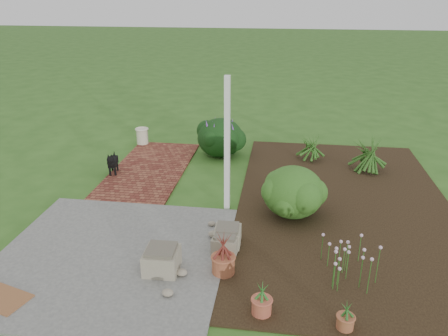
# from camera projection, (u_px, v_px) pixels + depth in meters

# --- Properties ---
(ground) EXTENTS (80.00, 80.00, 0.00)m
(ground) POSITION_uv_depth(u_px,v_px,m) (210.00, 210.00, 8.16)
(ground) COLOR #2F5B1C
(ground) RESTS_ON ground
(concrete_patio) EXTENTS (3.50, 3.50, 0.04)m
(concrete_patio) POSITION_uv_depth(u_px,v_px,m) (111.00, 256.00, 6.72)
(concrete_patio) COLOR #5C5D5A
(concrete_patio) RESTS_ON ground
(brick_path) EXTENTS (1.60, 3.50, 0.04)m
(brick_path) POSITION_uv_depth(u_px,v_px,m) (150.00, 169.00, 9.98)
(brick_path) COLOR #5E261D
(brick_path) RESTS_ON ground
(garden_bed) EXTENTS (4.00, 7.00, 0.03)m
(garden_bed) POSITION_uv_depth(u_px,v_px,m) (344.00, 206.00, 8.29)
(garden_bed) COLOR black
(garden_bed) RESTS_ON ground
(veranda_post) EXTENTS (0.10, 0.10, 2.50)m
(veranda_post) POSITION_uv_depth(u_px,v_px,m) (227.00, 146.00, 7.74)
(veranda_post) COLOR white
(veranda_post) RESTS_ON ground
(stone_trough_near) EXTENTS (0.50, 0.50, 0.32)m
(stone_trough_near) POSITION_uv_depth(u_px,v_px,m) (162.00, 261.00, 6.30)
(stone_trough_near) COLOR slate
(stone_trough_near) RESTS_ON concrete_patio
(stone_trough_mid) EXTENTS (0.42, 0.42, 0.26)m
(stone_trough_mid) POSITION_uv_depth(u_px,v_px,m) (226.00, 243.00, 6.79)
(stone_trough_mid) COLOR gray
(stone_trough_mid) RESTS_ON concrete_patio
(stone_trough_far) EXTENTS (0.43, 0.43, 0.28)m
(stone_trough_far) POSITION_uv_depth(u_px,v_px,m) (228.00, 236.00, 6.96)
(stone_trough_far) COLOR gray
(stone_trough_far) RESTS_ON concrete_patio
(coir_doormat) EXTENTS (0.80, 0.63, 0.02)m
(coir_doormat) POSITION_uv_depth(u_px,v_px,m) (2.00, 298.00, 5.76)
(coir_doormat) COLOR brown
(coir_doormat) RESTS_ON concrete_patio
(black_dog) EXTENTS (0.23, 0.55, 0.48)m
(black_dog) POSITION_uv_depth(u_px,v_px,m) (113.00, 162.00, 9.55)
(black_dog) COLOR black
(black_dog) RESTS_ON brick_path
(cream_ceramic_urn) EXTENTS (0.31, 0.31, 0.40)m
(cream_ceramic_urn) POSITION_uv_depth(u_px,v_px,m) (142.00, 136.00, 11.47)
(cream_ceramic_urn) COLOR beige
(cream_ceramic_urn) RESTS_ON brick_path
(evergreen_shrub) EXTENTS (1.12, 1.12, 0.93)m
(evergreen_shrub) POSITION_uv_depth(u_px,v_px,m) (293.00, 191.00, 7.79)
(evergreen_shrub) COLOR #12400D
(evergreen_shrub) RESTS_ON garden_bed
(agapanthus_clump_back) EXTENTS (1.03, 1.03, 0.91)m
(agapanthus_clump_back) POSITION_uv_depth(u_px,v_px,m) (368.00, 152.00, 9.67)
(agapanthus_clump_back) COLOR #0C370D
(agapanthus_clump_back) RESTS_ON garden_bed
(agapanthus_clump_front) EXTENTS (0.89, 0.89, 0.72)m
(agapanthus_clump_front) POSITION_uv_depth(u_px,v_px,m) (310.00, 145.00, 10.37)
(agapanthus_clump_front) COLOR #193E10
(agapanthus_clump_front) RESTS_ON garden_bed
(pink_flower_patch) EXTENTS (0.96, 0.96, 0.58)m
(pink_flower_patch) POSITION_uv_depth(u_px,v_px,m) (349.00, 258.00, 6.15)
(pink_flower_patch) COLOR #113D0F
(pink_flower_patch) RESTS_ON garden_bed
(terracotta_pot_bronze) EXTENTS (0.40, 0.40, 0.27)m
(terracotta_pot_bronze) POSITION_uv_depth(u_px,v_px,m) (223.00, 264.00, 6.27)
(terracotta_pot_bronze) COLOR #A15636
(terracotta_pot_bronze) RESTS_ON garden_bed
(terracotta_pot_small_left) EXTENTS (0.22, 0.22, 0.17)m
(terracotta_pot_small_left) POSITION_uv_depth(u_px,v_px,m) (345.00, 322.00, 5.26)
(terracotta_pot_small_left) COLOR #9F5536
(terracotta_pot_small_left) RESTS_ON garden_bed
(terracotta_pot_small_right) EXTENTS (0.27, 0.27, 0.21)m
(terracotta_pot_small_right) POSITION_uv_depth(u_px,v_px,m) (262.00, 306.00, 5.50)
(terracotta_pot_small_right) COLOR #B5553D
(terracotta_pot_small_right) RESTS_ON garden_bed
(purple_flowering_bush) EXTENTS (1.48, 1.48, 0.95)m
(purple_flowering_bush) POSITION_uv_depth(u_px,v_px,m) (220.00, 137.00, 10.68)
(purple_flowering_bush) COLOR black
(purple_flowering_bush) RESTS_ON ground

